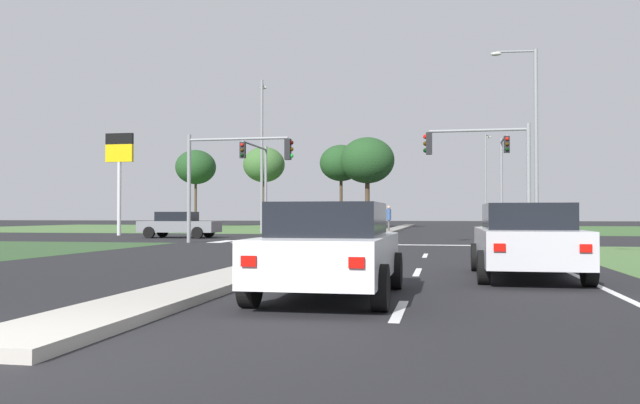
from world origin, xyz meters
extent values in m
plane|color=black|center=(0.00, 30.00, 0.00)|extent=(200.00, 200.00, 0.00)
cube|color=#476B38|center=(-25.50, 54.50, 0.00)|extent=(35.00, 35.00, 0.01)
cube|color=#ADA89E|center=(0.00, 11.00, 0.07)|extent=(1.20, 22.00, 0.14)
cube|color=gray|center=(0.00, 55.00, 0.07)|extent=(1.20, 36.00, 0.14)
cube|color=silver|center=(3.50, 3.77, 0.01)|extent=(0.14, 2.00, 0.01)
cube|color=silver|center=(3.50, 9.77, 0.01)|extent=(0.14, 2.00, 0.01)
cube|color=silver|center=(3.50, 15.77, 0.01)|extent=(0.14, 2.00, 0.01)
cube|color=silver|center=(6.85, 12.00, 0.01)|extent=(0.14, 24.00, 0.01)
cube|color=silver|center=(3.80, 23.00, 0.01)|extent=(6.40, 0.50, 0.01)
cube|color=silver|center=(-6.40, 24.80, 0.01)|extent=(0.70, 2.80, 0.01)
cube|color=silver|center=(-5.25, 24.80, 0.01)|extent=(0.70, 2.80, 0.01)
cube|color=silver|center=(-4.10, 24.80, 0.01)|extent=(0.70, 2.80, 0.01)
cube|color=silver|center=(-2.95, 24.80, 0.01)|extent=(0.70, 2.80, 0.01)
cube|color=silver|center=(-1.80, 24.80, 0.01)|extent=(0.70, 2.80, 0.01)
cube|color=#A31919|center=(-2.42, 41.52, 0.68)|extent=(1.87, 4.32, 0.72)
cube|color=black|center=(-2.42, 41.67, 1.30)|extent=(1.64, 1.99, 0.52)
cube|color=red|center=(-1.71, 43.70, 0.75)|extent=(0.20, 0.04, 0.14)
cube|color=red|center=(-3.13, 43.70, 0.75)|extent=(0.20, 0.04, 0.14)
cylinder|color=black|center=(-1.48, 40.14, 0.32)|extent=(0.22, 0.64, 0.64)
cylinder|color=black|center=(-3.35, 40.14, 0.32)|extent=(0.22, 0.64, 0.64)
cylinder|color=black|center=(-1.48, 42.90, 0.32)|extent=(0.22, 0.64, 0.64)
cylinder|color=black|center=(-3.35, 42.90, 0.32)|extent=(0.22, 0.64, 0.64)
cube|color=slate|center=(-10.50, 29.11, 0.63)|extent=(4.40, 1.73, 0.62)
cube|color=black|center=(-10.65, 29.11, 1.20)|extent=(2.03, 1.52, 0.52)
cube|color=red|center=(-12.72, 29.77, 0.69)|extent=(0.04, 0.20, 0.14)
cube|color=red|center=(-12.72, 28.45, 0.69)|extent=(0.04, 0.20, 0.14)
cylinder|color=black|center=(-9.09, 29.98, 0.32)|extent=(0.64, 0.22, 0.64)
cylinder|color=black|center=(-9.09, 28.24, 0.32)|extent=(0.64, 0.22, 0.64)
cylinder|color=black|center=(-11.91, 29.98, 0.32)|extent=(0.64, 0.22, 0.64)
cylinder|color=black|center=(-11.91, 28.24, 0.32)|extent=(0.64, 0.22, 0.64)
cube|color=#B7B7BC|center=(5.75, 8.87, 0.66)|extent=(1.86, 4.54, 0.69)
cube|color=black|center=(5.75, 8.72, 1.27)|extent=(1.64, 2.09, 0.52)
cube|color=red|center=(5.04, 6.58, 0.73)|extent=(0.20, 0.04, 0.14)
cube|color=red|center=(6.45, 6.58, 0.73)|extent=(0.20, 0.04, 0.14)
cylinder|color=black|center=(4.82, 10.32, 0.32)|extent=(0.22, 0.64, 0.64)
cylinder|color=black|center=(6.68, 10.32, 0.32)|extent=(0.22, 0.64, 0.64)
cylinder|color=black|center=(4.82, 7.41, 0.32)|extent=(0.22, 0.64, 0.64)
cylinder|color=black|center=(6.68, 7.41, 0.32)|extent=(0.22, 0.64, 0.64)
cube|color=silver|center=(2.34, 5.02, 0.65)|extent=(1.83, 4.18, 0.65)
cube|color=black|center=(2.34, 4.87, 1.23)|extent=(1.61, 1.92, 0.52)
cube|color=red|center=(1.64, 2.91, 0.71)|extent=(0.20, 0.04, 0.14)
cube|color=red|center=(3.03, 2.91, 0.71)|extent=(0.20, 0.04, 0.14)
cylinder|color=black|center=(1.42, 6.36, 0.32)|extent=(0.22, 0.64, 0.64)
cylinder|color=black|center=(3.25, 6.36, 0.32)|extent=(0.22, 0.64, 0.64)
cylinder|color=black|center=(1.42, 3.69, 0.32)|extent=(0.22, 0.64, 0.64)
cylinder|color=black|center=(3.25, 3.69, 0.32)|extent=(0.22, 0.64, 0.64)
cylinder|color=gray|center=(7.60, 23.40, 2.59)|extent=(0.18, 0.18, 5.17)
cylinder|color=gray|center=(5.53, 23.40, 4.92)|extent=(4.14, 0.12, 0.12)
cube|color=black|center=(3.46, 23.40, 4.40)|extent=(0.26, 0.32, 0.95)
sphere|color=red|center=(3.30, 23.40, 4.70)|extent=(0.20, 0.20, 0.20)
sphere|color=#3A2405|center=(3.30, 23.40, 4.40)|extent=(0.20, 0.20, 0.20)
sphere|color=black|center=(3.30, 23.40, 4.10)|extent=(0.20, 0.20, 0.20)
cylinder|color=gray|center=(-7.60, 23.40, 2.52)|extent=(0.18, 0.18, 5.04)
cylinder|color=gray|center=(-5.23, 23.40, 4.79)|extent=(4.75, 0.12, 0.12)
cube|color=black|center=(-2.85, 23.40, 4.26)|extent=(0.26, 0.32, 0.95)
sphere|color=#360503|center=(-2.69, 23.40, 4.56)|extent=(0.20, 0.20, 0.20)
sphere|color=#3A2405|center=(-2.69, 23.40, 4.26)|extent=(0.20, 0.20, 0.20)
sphere|color=green|center=(-2.69, 23.40, 3.96)|extent=(0.20, 0.20, 0.20)
cylinder|color=gray|center=(7.60, 36.60, 3.03)|extent=(0.18, 0.18, 6.07)
cylinder|color=gray|center=(7.60, 34.78, 5.82)|extent=(0.12, 3.64, 0.12)
cube|color=black|center=(7.60, 32.96, 5.29)|extent=(0.32, 0.26, 0.95)
sphere|color=red|center=(7.60, 32.80, 5.59)|extent=(0.20, 0.20, 0.20)
sphere|color=#3A2405|center=(7.60, 32.80, 5.29)|extent=(0.20, 0.20, 0.20)
sphere|color=black|center=(7.60, 32.80, 4.99)|extent=(0.20, 0.20, 0.20)
cylinder|color=gray|center=(-7.60, 36.60, 2.95)|extent=(0.18, 0.18, 5.89)
cylinder|color=gray|center=(-7.60, 34.09, 5.64)|extent=(0.12, 5.02, 0.12)
cube|color=black|center=(-7.60, 31.58, 5.12)|extent=(0.32, 0.26, 0.95)
sphere|color=red|center=(-7.60, 31.42, 5.42)|extent=(0.20, 0.20, 0.20)
sphere|color=#3A2405|center=(-7.60, 31.42, 5.12)|extent=(0.20, 0.20, 0.20)
sphere|color=black|center=(-7.60, 31.42, 4.82)|extent=(0.20, 0.20, 0.20)
cylinder|color=gray|center=(8.71, 29.33, 4.88)|extent=(0.20, 0.20, 9.77)
cylinder|color=gray|center=(7.73, 29.24, 9.67)|extent=(1.98, 0.28, 0.10)
ellipsoid|color=#B2B2A8|center=(6.74, 29.15, 9.57)|extent=(0.56, 0.28, 0.20)
cylinder|color=gray|center=(-8.71, 39.49, 5.47)|extent=(0.20, 0.20, 10.95)
cylinder|color=gray|center=(-8.91, 40.39, 10.85)|extent=(0.50, 1.81, 0.10)
ellipsoid|color=#B2B2A8|center=(-9.11, 41.28, 10.75)|extent=(0.56, 0.28, 0.20)
cylinder|color=gray|center=(8.71, 70.25, 5.23)|extent=(0.20, 0.20, 10.46)
cylinder|color=gray|center=(8.96, 71.12, 10.36)|extent=(0.59, 1.75, 0.10)
ellipsoid|color=#B2B2A8|center=(9.21, 71.98, 10.26)|extent=(0.56, 0.28, 0.20)
cylinder|color=#4C4C4C|center=(0.17, 41.55, 0.53)|extent=(0.16, 0.16, 0.77)
cylinder|color=#335184|center=(0.17, 41.55, 1.31)|extent=(0.34, 0.34, 0.81)
sphere|color=tan|center=(0.17, 41.55, 1.83)|extent=(0.23, 0.23, 0.23)
cylinder|color=silver|center=(-15.91, 32.34, 2.30)|extent=(0.24, 0.24, 4.61)
cube|color=gold|center=(-15.91, 32.34, 5.16)|extent=(1.80, 0.24, 1.10)
cube|color=black|center=(-15.91, 32.34, 6.06)|extent=(1.80, 0.24, 0.70)
cylinder|color=#423323|center=(-22.83, 62.31, 2.66)|extent=(0.28, 0.28, 5.33)
ellipsoid|color=#1E421E|center=(-22.83, 62.31, 6.55)|extent=(4.45, 4.45, 3.78)
cylinder|color=#423323|center=(-13.85, 58.17, 2.61)|extent=(0.32, 0.32, 5.22)
ellipsoid|color=#38602D|center=(-13.85, 58.17, 6.38)|extent=(4.22, 4.22, 3.59)
cylinder|color=#423323|center=(-6.23, 60.03, 2.69)|extent=(0.32, 0.32, 5.37)
ellipsoid|color=#1E421E|center=(-6.23, 60.03, 6.57)|extent=(4.36, 4.36, 3.71)
cylinder|color=#423323|center=(-3.38, 58.67, 2.61)|extent=(0.46, 0.46, 5.21)
ellipsoid|color=#1E421E|center=(-3.38, 58.67, 6.69)|extent=(5.37, 5.37, 4.56)
camera|label=1|loc=(4.10, -5.03, 1.30)|focal=36.34mm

